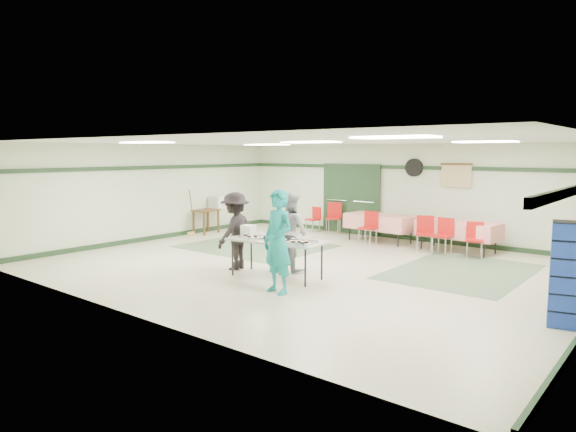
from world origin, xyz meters
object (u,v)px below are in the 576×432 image
Objects in this scene: dining_table_b at (380,222)px; crate_stack_blue_b at (565,274)px; volunteer_teal at (278,242)px; office_printer at (218,202)px; volunteer_grey at (290,231)px; serving_table at (276,242)px; dining_table_a at (458,229)px; chair_loose_a at (334,215)px; printer_table at (206,213)px; chair_c at (475,236)px; volunteer_dark at (235,231)px; chair_a at (444,232)px; broom at (192,212)px; chair_d at (369,224)px; chair_b at (425,230)px; chair_loose_b at (315,217)px.

dining_table_b is 7.11m from crate_stack_blue_b.
volunteer_teal reaches higher than dining_table_b.
volunteer_grey is at bearing -26.42° from office_printer.
serving_table is 1.00× the size of dining_table_a.
chair_loose_a is 1.09× the size of printer_table.
crate_stack_blue_b is 3.16× the size of office_printer.
chair_c is 7.81m from printer_table.
volunteer_dark is 5.61m from chair_c.
printer_table is at bearing -165.34° from chair_a.
broom is at bearing 162.34° from volunteer_teal.
serving_table is 1.12m from volunteer_teal.
crate_stack_blue_b reaches higher than chair_loose_a.
chair_a is at bearing -1.11° from chair_d.
broom is (-4.94, -1.92, 0.15)m from chair_d.
chair_b is at bearing -14.13° from dining_table_b.
broom is (-10.38, 2.09, -0.05)m from crate_stack_blue_b.
volunteer_grey is 3.47× the size of office_printer.
dining_table_a is 2.35× the size of printer_table.
dining_table_a is 2.30× the size of chair_a.
volunteer_grey is 5.79m from office_printer.
volunteer_dark is 5.73m from dining_table_a.
chair_a reaches higher than dining_table_a.
serving_table is 4.96m from dining_table_b.
dining_table_a is 4.64m from chair_loose_b.
chair_d is at bearing -7.65° from chair_loose_b.
chair_d is 1.14× the size of chair_loose_b.
crate_stack_blue_b reaches higher than chair_loose_b.
volunteer_teal is 5.47m from chair_c.
dining_table_b is 2.21× the size of chair_d.
serving_table is 5.89m from broom.
crate_stack_blue_b reaches higher than broom.
volunteer_grey is 4.27m from dining_table_b.
dining_table_a is (1.05, 5.76, -0.34)m from volunteer_teal.
serving_table is 4.27× the size of office_printer.
crate_stack_blue_b is (3.24, -4.58, 0.18)m from dining_table_a.
chair_loose_b is 3.35m from printer_table.
dining_table_a is (2.95, 4.90, -0.25)m from volunteer_dark.
chair_loose_a is (-1.82, 1.01, 0.03)m from chair_d.
volunteer_teal is 2.09m from volunteer_dark.
dining_table_a is 7.34m from printer_table.
volunteer_teal is 5.29m from chair_a.
serving_table is at bearing -107.80° from chair_a.
chair_d is 6.77m from crate_stack_blue_b.
broom is (-3.12, -2.94, 0.12)m from chair_loose_a.
dining_table_a is 2.20m from dining_table_b.
volunteer_teal is 1.21× the size of crate_stack_blue_b.
chair_loose_b is (-2.42, 0.84, -0.07)m from chair_d.
chair_c is 2.82m from chair_d.
serving_table is 2.26× the size of chair_d.
volunteer_dark is at bearing -115.75° from dining_table_a.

